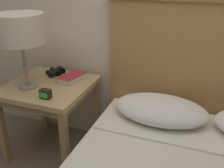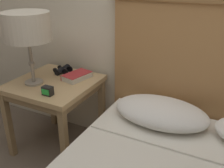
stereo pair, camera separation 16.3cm
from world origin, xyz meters
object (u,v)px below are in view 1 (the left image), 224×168
table_lamp (20,30)px  alarm_clock (45,94)px  book_on_nightstand (72,78)px  nightstand (50,94)px  binoculars_pair (56,72)px

table_lamp → alarm_clock: (0.22, -0.11, -0.37)m
table_lamp → alarm_clock: table_lamp is taller
table_lamp → book_on_nightstand: bearing=42.2°
nightstand → book_on_nightstand: bearing=44.5°
book_on_nightstand → binoculars_pair: binoculars_pair is taller
nightstand → alarm_clock: (0.11, -0.20, 0.11)m
book_on_nightstand → alarm_clock: 0.32m
book_on_nightstand → alarm_clock: bearing=-92.6°
binoculars_pair → alarm_clock: bearing=-67.0°
book_on_nightstand → nightstand: bearing=-135.5°
nightstand → alarm_clock: 0.25m
nightstand → table_lamp: size_ratio=1.15×
binoculars_pair → alarm_clock: 0.41m
table_lamp → binoculars_pair: table_lamp is taller
nightstand → alarm_clock: alarm_clock is taller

